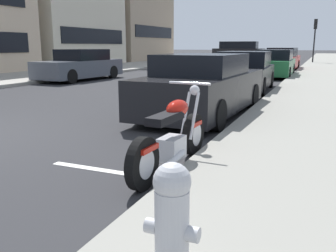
{
  "coord_description": "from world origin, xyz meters",
  "views": [
    {
      "loc": [
        -3.85,
        -6.41,
        1.61
      ],
      "look_at": [
        0.27,
        -4.67,
        0.61
      ],
      "focal_mm": 38.92,
      "sensor_mm": 36.0,
      "label": 1
    }
  ],
  "objects": [
    {
      "name": "crossing_truck",
      "position": [
        37.5,
        2.53,
        1.05
      ],
      "size": [
        2.22,
        5.61,
        2.03
      ],
      "rotation": [
        0.0,
        0.0,
        1.59
      ],
      "color": "black",
      "rests_on": "ground"
    },
    {
      "name": "parked_car_far_down_curb",
      "position": [
        9.39,
        -3.77,
        0.66
      ],
      "size": [
        4.24,
        1.96,
        1.4
      ],
      "rotation": [
        0.0,
        0.0,
        0.04
      ],
      "color": "black",
      "rests_on": "ground"
    },
    {
      "name": "parked_motorcycle",
      "position": [
        0.41,
        -4.67,
        0.42
      ],
      "size": [
        2.15,
        0.62,
        1.11
      ],
      "rotation": [
        0.0,
        0.0,
        -0.05
      ],
      "color": "black",
      "rests_on": "ground"
    },
    {
      "name": "traffic_signal_near_corner",
      "position": [
        31.49,
        -5.44,
        2.83
      ],
      "size": [
        0.36,
        0.28,
        3.71
      ],
      "color": "black",
      "rests_on": "sidewalk_near_curb"
    },
    {
      "name": "fire_hydrant",
      "position": [
        -1.9,
        -5.61,
        0.55
      ],
      "size": [
        0.24,
        0.36,
        0.77
      ],
      "color": "#B7B7BC",
      "rests_on": "sidewalk_near_curb"
    },
    {
      "name": "parked_car_across_street",
      "position": [
        21.09,
        -3.9,
        0.69
      ],
      "size": [
        4.69,
        1.94,
        1.46
      ],
      "rotation": [
        0.0,
        0.0,
        -0.04
      ],
      "color": "#AD1919",
      "rests_on": "ground"
    },
    {
      "name": "car_opposite_curb",
      "position": [
        10.53,
        4.18,
        0.67
      ],
      "size": [
        4.72,
        2.04,
        1.43
      ],
      "rotation": [
        0.0,
        0.0,
        3.07
      ],
      "color": "#4C515B",
      "rests_on": "ground"
    },
    {
      "name": "parked_car_second_in_row",
      "position": [
        4.29,
        -3.87,
        0.67
      ],
      "size": [
        4.65,
        1.98,
        1.42
      ],
      "rotation": [
        0.0,
        0.0,
        -0.04
      ],
      "color": "black",
      "rests_on": "ground"
    },
    {
      "name": "parking_stall_stripe",
      "position": [
        0.0,
        -4.17,
        0.0
      ],
      "size": [
        0.12,
        2.2,
        0.01
      ],
      "primitive_type": "cube",
      "color": "silver",
      "rests_on": "ground"
    },
    {
      "name": "parked_car_mid_block",
      "position": [
        15.79,
        -4.06,
        0.66
      ],
      "size": [
        4.41,
        1.84,
        1.4
      ],
      "rotation": [
        0.0,
        0.0,
        0.01
      ],
      "color": "#236638",
      "rests_on": "ground"
    },
    {
      "name": "sidewalk_far_curb",
      "position": [
        12.0,
        7.27,
        0.07
      ],
      "size": [
        120.0,
        5.0,
        0.14
      ],
      "primitive_type": "cube",
      "color": "gray",
      "rests_on": "ground"
    }
  ]
}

